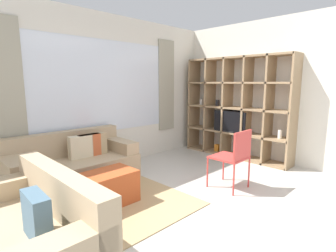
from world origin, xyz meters
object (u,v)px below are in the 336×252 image
shelving_unit (237,108)px  couch_main (73,166)px  folding_chair (234,154)px  ottoman (104,190)px  couch_side (28,236)px

shelving_unit → couch_main: shelving_unit is taller
couch_main → folding_chair: bearing=-48.7°
couch_main → folding_chair: 2.37m
ottoman → shelving_unit: bearing=0.7°
couch_main → couch_side: 1.82m
couch_main → couch_side: same height
folding_chair → ottoman: bearing=-28.0°
couch_main → couch_side: size_ratio=1.13×
shelving_unit → couch_main: 3.30m
shelving_unit → folding_chair: size_ratio=2.61×
shelving_unit → couch_main: size_ratio=1.24×
couch_side → shelving_unit: bearing=97.9°
couch_main → folding_chair: size_ratio=2.11×
couch_side → folding_chair: (2.63, -0.30, 0.23)m
ottoman → folding_chair: (1.60, -0.85, 0.31)m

